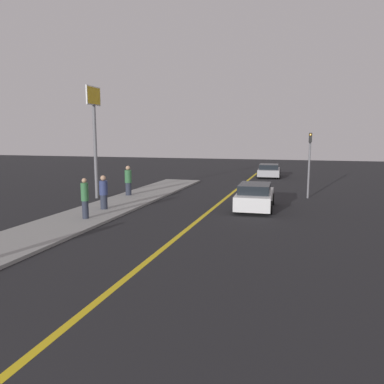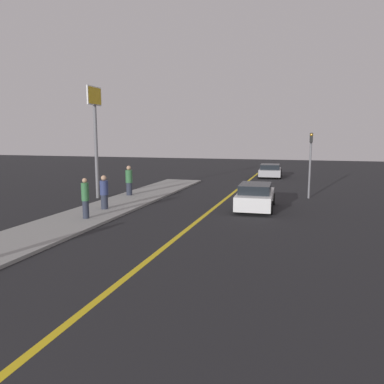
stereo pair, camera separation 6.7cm
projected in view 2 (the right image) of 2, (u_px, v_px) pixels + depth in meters
The scene contains 9 objects.
road_center_line at pixel (214, 208), 19.28m from camera, with size 0.20×60.00×0.01m.
sidewalk_left at pixel (89, 215), 17.23m from camera, with size 2.91×28.67×0.11m.
car_near_right_lane at pixel (255, 196), 18.95m from camera, with size 1.97×4.14×1.30m.
car_ahead_center at pixel (270, 171), 33.69m from camera, with size 2.14×4.04×1.18m.
pedestrian_mid_group at pixel (85, 198), 16.17m from camera, with size 0.32×0.32×1.76m.
pedestrian_far_standing at pixel (104, 192), 18.31m from camera, with size 0.40×0.40×1.66m.
pedestrian_by_sign at pixel (129, 181), 22.63m from camera, with size 0.41×0.41×1.79m.
traffic_light at pixel (310, 158), 21.86m from camera, with size 0.18×0.40×3.85m.
roadside_sign at pixel (95, 121), 21.69m from camera, with size 0.20×1.45×6.49m.
Camera 2 is at (4.31, -0.49, 3.65)m, focal length 35.00 mm.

